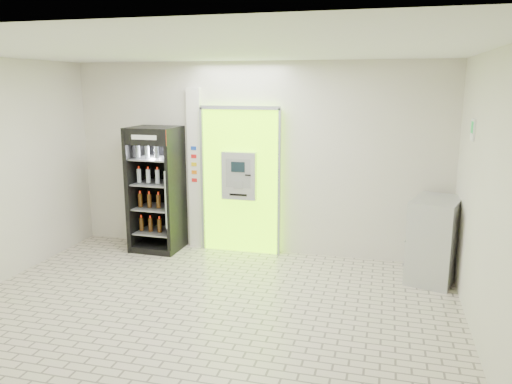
% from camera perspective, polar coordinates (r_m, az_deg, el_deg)
% --- Properties ---
extents(ground, '(6.00, 6.00, 0.00)m').
position_cam_1_polar(ground, '(6.02, -6.46, -14.00)').
color(ground, beige).
rests_on(ground, ground).
extents(room_shell, '(6.00, 6.00, 6.00)m').
position_cam_1_polar(room_shell, '(5.46, -6.92, 3.60)').
color(room_shell, silver).
rests_on(room_shell, ground).
extents(atm_assembly, '(1.30, 0.24, 2.33)m').
position_cam_1_polar(atm_assembly, '(7.89, -1.74, 1.41)').
color(atm_assembly, '#83EB02').
rests_on(atm_assembly, ground).
extents(pillar, '(0.22, 0.11, 2.60)m').
position_cam_1_polar(pillar, '(8.16, -6.94, 2.60)').
color(pillar, silver).
rests_on(pillar, ground).
extents(beverage_cooler, '(0.77, 0.72, 2.00)m').
position_cam_1_polar(beverage_cooler, '(8.19, -11.27, 0.06)').
color(beverage_cooler, black).
rests_on(beverage_cooler, ground).
extents(steel_cabinet, '(0.81, 0.99, 1.15)m').
position_cam_1_polar(steel_cabinet, '(7.26, 19.71, -5.15)').
color(steel_cabinet, '#B1B4B9').
rests_on(steel_cabinet, ground).
extents(exit_sign, '(0.02, 0.22, 0.26)m').
position_cam_1_polar(exit_sign, '(6.52, 23.54, 6.55)').
color(exit_sign, white).
rests_on(exit_sign, room_shell).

